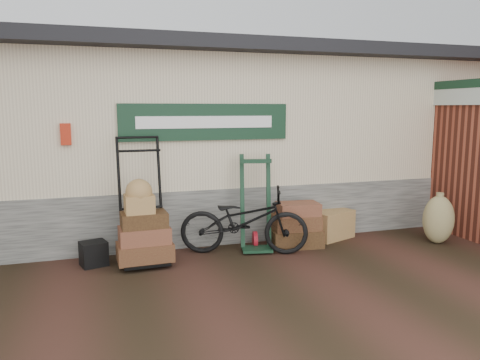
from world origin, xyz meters
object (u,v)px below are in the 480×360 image
at_px(porter_trolley, 141,199).
at_px(wicker_hamper, 331,224).
at_px(black_trunk, 94,254).
at_px(green_barrow, 256,203).
at_px(suitcase_stack, 296,224).
at_px(bicycle, 244,217).

bearing_deg(porter_trolley, wicker_hamper, 3.37).
bearing_deg(black_trunk, wicker_hamper, 3.98).
bearing_deg(green_barrow, wicker_hamper, 21.56).
bearing_deg(suitcase_stack, black_trunk, -179.86).
bearing_deg(green_barrow, suitcase_stack, 10.60).
xyz_separation_m(green_barrow, black_trunk, (-2.38, -0.02, -0.56)).
bearing_deg(black_trunk, porter_trolley, -2.50).
bearing_deg(suitcase_stack, porter_trolley, -179.12).
xyz_separation_m(green_barrow, bicycle, (-0.23, -0.13, -0.18)).
bearing_deg(black_trunk, green_barrow, 0.53).
bearing_deg(suitcase_stack, wicker_hamper, 18.75).
height_order(wicker_hamper, black_trunk, wicker_hamper).
relative_size(black_trunk, bicycle, 0.18).
height_order(green_barrow, suitcase_stack, green_barrow).
relative_size(porter_trolley, green_barrow, 1.23).
relative_size(porter_trolley, bicycle, 0.95).
distance_m(green_barrow, black_trunk, 2.45).
distance_m(black_trunk, bicycle, 2.19).
height_order(wicker_hamper, bicycle, bicycle).
height_order(green_barrow, bicycle, green_barrow).
height_order(porter_trolley, wicker_hamper, porter_trolley).
distance_m(porter_trolley, wicker_hamper, 3.22).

